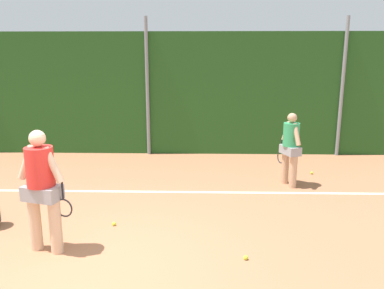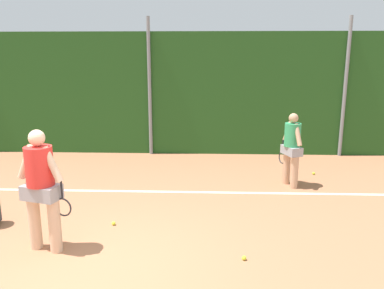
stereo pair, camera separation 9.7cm
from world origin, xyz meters
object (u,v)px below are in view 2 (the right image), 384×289
(tennis_ball_2, at_px, (244,258))
(player_midcourt, at_px, (292,146))
(player_foreground_near, at_px, (41,184))
(tennis_ball_5, at_px, (32,173))
(tennis_ball_3, at_px, (114,223))
(tennis_ball_1, at_px, (314,173))

(tennis_ball_2, bearing_deg, player_midcourt, 68.22)
(player_foreground_near, height_order, tennis_ball_5, player_foreground_near)
(player_midcourt, xyz_separation_m, tennis_ball_2, (-1.32, -3.30, -0.88))
(tennis_ball_3, xyz_separation_m, tennis_ball_5, (-2.69, 2.77, 0.00))
(tennis_ball_5, bearing_deg, tennis_ball_3, -45.94)
(tennis_ball_3, relative_size, tennis_ball_5, 1.00)
(player_foreground_near, xyz_separation_m, tennis_ball_1, (5.02, 3.93, -1.00))
(tennis_ball_1, xyz_separation_m, tennis_ball_5, (-6.90, -0.27, 0.00))
(player_foreground_near, distance_m, tennis_ball_5, 4.23)
(player_foreground_near, height_order, tennis_ball_2, player_foreground_near)
(player_midcourt, distance_m, tennis_ball_1, 1.43)
(player_midcourt, bearing_deg, tennis_ball_3, 101.73)
(player_midcourt, relative_size, tennis_ball_3, 24.82)
(tennis_ball_2, distance_m, tennis_ball_5, 6.18)
(player_midcourt, bearing_deg, tennis_ball_1, -63.24)
(tennis_ball_3, bearing_deg, tennis_ball_1, 35.86)
(tennis_ball_2, xyz_separation_m, tennis_ball_3, (-2.14, 1.08, 0.00))
(tennis_ball_1, bearing_deg, tennis_ball_5, -177.72)
(player_midcourt, xyz_separation_m, tennis_ball_5, (-6.14, 0.56, -0.88))
(player_foreground_near, bearing_deg, player_midcourt, 51.63)
(player_foreground_near, distance_m, tennis_ball_3, 1.55)
(tennis_ball_1, distance_m, tennis_ball_5, 6.91)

